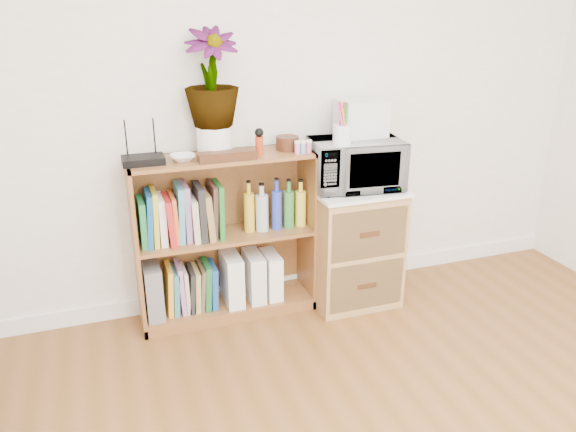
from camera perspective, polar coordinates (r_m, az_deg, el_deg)
name	(u,v)px	position (r m, az deg, el deg)	size (l,w,h in m)	color
skirting_board	(277,284)	(3.57, -1.11, -6.91)	(4.00, 0.02, 0.10)	white
bookshelf	(225,238)	(3.18, -6.38, -2.20)	(1.00, 0.30, 0.95)	brown
wicker_unit	(351,245)	(3.39, 6.45, -2.97)	(0.50, 0.45, 0.70)	#9E7542
microwave	(356,164)	(3.21, 6.89, 5.28)	(0.50, 0.34, 0.28)	silver
pen_cup	(342,135)	(3.04, 5.51, 8.20)	(0.10, 0.10, 0.11)	white
small_appliance	(361,118)	(3.26, 7.42, 9.85)	(0.26, 0.21, 0.20)	silver
router	(143,160)	(2.94, -14.50, 5.53)	(0.21, 0.14, 0.04)	black
white_bowl	(183,158)	(2.95, -10.64, 5.84)	(0.13, 0.13, 0.03)	silver
plant_pot	(215,141)	(3.02, -7.48, 7.57)	(0.19, 0.19, 0.16)	white
potted_plant	(211,78)	(2.96, -7.78, 13.74)	(0.28, 0.28, 0.50)	#34692A
trinket_box	(227,156)	(2.92, -6.18, 6.09)	(0.30, 0.08, 0.05)	#331C0D
kokeshi_doll	(259,146)	(3.02, -2.93, 7.16)	(0.04, 0.04, 0.10)	#B43316
wooden_bowl	(287,143)	(3.12, -0.07, 7.42)	(0.13, 0.13, 0.07)	#391D0F
paint_jars	(303,148)	(3.05, 1.54, 6.93)	(0.11, 0.04, 0.06)	#D07394
file_box	(153,289)	(3.23, -13.57, -7.23)	(0.09, 0.25, 0.31)	slate
magazine_holder_left	(232,278)	(3.28, -5.73, -6.30)	(0.10, 0.24, 0.30)	white
magazine_holder_mid	(254,276)	(3.31, -3.49, -6.08)	(0.09, 0.23, 0.29)	silver
magazine_holder_right	(271,274)	(3.34, -1.74, -5.94)	(0.09, 0.22, 0.27)	white
cookbooks	(181,215)	(3.08, -10.80, 0.07)	(0.44, 0.20, 0.31)	#217C3F
liquor_bottles	(274,205)	(3.19, -1.46, 1.16)	(0.36, 0.07, 0.29)	gold
lower_books	(191,287)	(3.26, -9.86, -7.12)	(0.29, 0.19, 0.28)	gold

